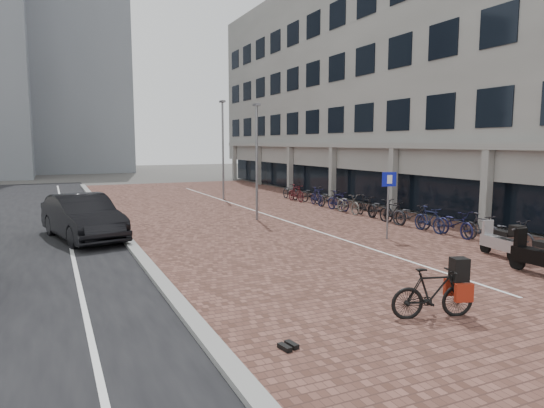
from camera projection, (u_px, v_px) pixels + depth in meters
The scene contains 16 objects.
ground at pixel (365, 278), 12.98m from camera, with size 140.00×140.00×0.00m, color #474442.
plaza_brick at pixel (259, 214), 24.63m from camera, with size 14.50×42.00×0.04m, color brown.
street_asphalt at pixel (14, 230), 20.09m from camera, with size 8.00×50.00×0.03m, color black.
curb at pixel (112, 222), 21.69m from camera, with size 0.35×42.00×0.14m, color gray.
lane_line at pixel (66, 226), 20.91m from camera, with size 0.12×44.00×0.00m, color white.
parking_line at pixel (262, 213), 24.71m from camera, with size 0.10×30.00×0.00m, color white.
office_building at pixel (389, 68), 31.71m from camera, with size 8.40×40.00×15.00m.
car_dark at pixel (83, 217), 18.01m from camera, with size 1.78×5.11×1.68m, color black.
hero_bike at pixel (433, 292), 9.88m from camera, with size 1.84×0.97×1.25m.
shoes at pixel (289, 348), 8.41m from camera, with size 0.40×0.34×0.10m, color black, non-canonical shape.
scooter_front at pixel (500, 240), 15.19m from camera, with size 0.51×1.64×1.13m, color #B9B9BE, non-canonical shape.
scooter_mid at pixel (540, 253), 13.08m from camera, with size 0.56×1.80×1.24m, color black, non-canonical shape.
parking_sign at pixel (388, 194), 17.87m from camera, with size 0.51×0.21×2.52m.
lamp_near at pixel (257, 163), 22.27m from camera, with size 0.12×0.12×5.29m, color slate.
lamp_far at pixel (223, 151), 30.60m from camera, with size 0.12×0.12×6.14m, color gray.
bike_row at pixel (365, 206), 23.71m from camera, with size 1.29×18.09×1.05m.
Camera 1 is at (-7.52, -10.45, 3.57)m, focal length 32.12 mm.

